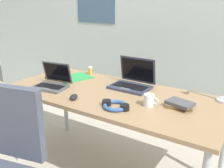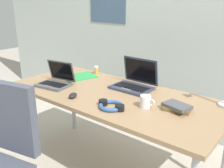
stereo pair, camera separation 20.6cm
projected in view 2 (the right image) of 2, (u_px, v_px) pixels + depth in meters
name	position (u px, v px, depth m)	size (l,w,h in m)	color
wall_back	(177.00, 15.00, 2.72)	(6.00, 0.13, 2.60)	#B2BCB7
desk	(112.00, 100.00, 2.10)	(1.80, 0.80, 0.74)	#9E7A56
laptop_near_lamp	(56.00, 81.00, 2.26)	(0.31, 0.28, 0.21)	#515459
laptop_far_corner	(134.00, 82.00, 2.20)	(0.34, 0.27, 0.25)	#33384C
computer_mouse	(73.00, 95.00, 1.99)	(0.06, 0.10, 0.03)	black
cell_phone	(55.00, 74.00, 2.58)	(0.06, 0.14, 0.01)	black
headphones	(111.00, 106.00, 1.81)	(0.21, 0.18, 0.04)	#335999
pill_bottle	(96.00, 70.00, 2.60)	(0.04, 0.04, 0.08)	gold
book_stack	(177.00, 107.00, 1.77)	(0.21, 0.17, 0.05)	brown
paper_folder_front_left	(79.00, 77.00, 2.51)	(0.23, 0.31, 0.01)	green
coffee_mug	(146.00, 102.00, 1.81)	(0.11, 0.08, 0.09)	white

